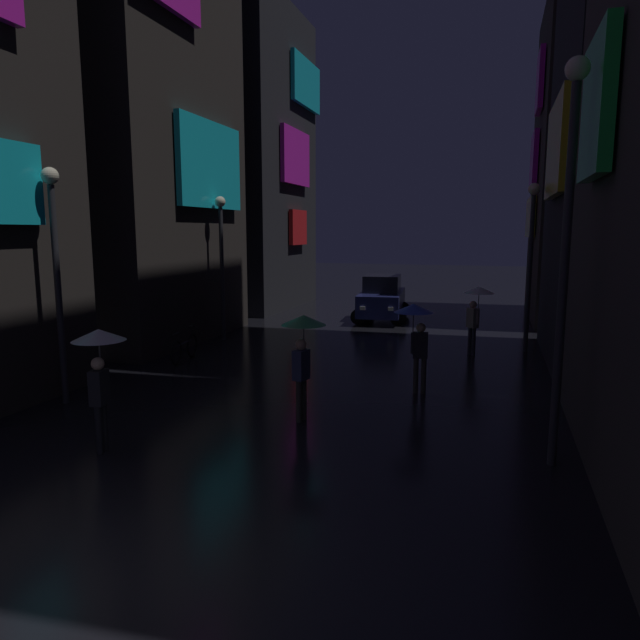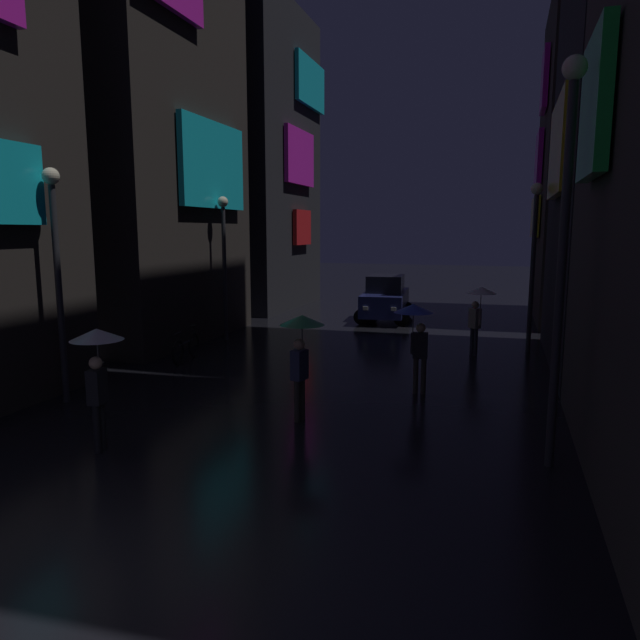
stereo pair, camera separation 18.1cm
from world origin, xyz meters
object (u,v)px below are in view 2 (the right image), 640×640
Objects in this scene: car_distant at (385,299)px; streetlamp_right_far at (534,247)px; pedestrian_midstreet_centre_clear at (97,355)px; pedestrian_near_crossing_blue at (416,323)px; bicycle_parked_at_storefront at (186,348)px; pedestrian_far_right_clear at (479,302)px; streetlamp_left_far at (224,250)px; streetlamp_left_near at (57,257)px; pedestrian_midstreet_left_green at (301,338)px; streetlamp_right_near at (564,224)px.

streetlamp_right_far is at bearing -41.94° from car_distant.
pedestrian_midstreet_centre_clear reaches higher than car_distant.
pedestrian_near_crossing_blue is 1.17× the size of bicycle_parked_at_storefront.
pedestrian_far_right_clear is 8.62m from streetlamp_left_far.
streetlamp_left_far is at bearing 104.81° from pedestrian_midstreet_centre_clear.
pedestrian_near_crossing_blue is at bearing -11.59° from bicycle_parked_at_storefront.
streetlamp_left_far reaches higher than bicycle_parked_at_storefront.
streetlamp_left_near is (0.00, -7.73, 0.09)m from streetlamp_left_far.
pedestrian_far_right_clear is 0.41× the size of streetlamp_right_far.
pedestrian_midstreet_centre_clear is 1.17× the size of bicycle_parked_at_storefront.
pedestrian_far_right_clear is at bearing 58.71° from pedestrian_midstreet_centre_clear.
streetlamp_left_far is at bearing 96.87° from bicycle_parked_at_storefront.
streetlamp_right_near reaches higher than pedestrian_midstreet_left_green.
pedestrian_far_right_clear is 11.38m from pedestrian_midstreet_centre_clear.
pedestrian_far_right_clear is 1.17× the size of bicycle_parked_at_storefront.
pedestrian_midstreet_centre_clear is at bearing -137.49° from pedestrian_midstreet_left_green.
pedestrian_midstreet_centre_clear is 0.42× the size of streetlamp_left_near.
pedestrian_far_right_clear is 7.33m from car_distant.
bicycle_parked_at_storefront is 5.27m from streetlamp_left_near.
pedestrian_near_crossing_blue is 0.42× the size of streetlamp_left_near.
pedestrian_midstreet_centre_clear is at bearing -121.29° from pedestrian_far_right_clear.
car_distant is 0.87× the size of streetlamp_left_far.
pedestrian_near_crossing_blue is (-1.21, -4.66, 0.00)m from pedestrian_far_right_clear.
streetlamp_left_near reaches higher than streetlamp_left_far.
pedestrian_midstreet_centre_clear and pedestrian_near_crossing_blue have the same top height.
pedestrian_near_crossing_blue is at bearing -104.59° from pedestrian_far_right_clear.
pedestrian_near_crossing_blue is 8.03m from streetlamp_left_near.
bicycle_parked_at_storefront is at bearing 108.67° from pedestrian_midstreet_centre_clear.
bicycle_parked_at_storefront is 0.36× the size of streetlamp_left_near.
bicycle_parked_at_storefront is (-4.99, 3.91, -1.28)m from pedestrian_midstreet_left_green.
pedestrian_near_crossing_blue is 0.34× the size of streetlamp_right_near.
pedestrian_far_right_clear is at bearing 21.87° from bicycle_parked_at_storefront.
pedestrian_midstreet_left_green is 5.21m from streetlamp_right_near.
car_distant is at bearing 104.88° from pedestrian_near_crossing_blue.
car_distant is (4.04, 9.31, 0.54)m from bicycle_parked_at_storefront.
pedestrian_far_right_clear and pedestrian_midstreet_left_green have the same top height.
car_distant is at bearing 94.10° from pedestrian_midstreet_left_green.
streetlamp_right_near is at bearing -2.67° from streetlamp_left_near.
streetlamp_right_near is at bearing -12.04° from pedestrian_midstreet_left_green.
bicycle_parked_at_storefront is at bearing -155.83° from streetlamp_right_far.
pedestrian_midstreet_centre_clear is 0.43× the size of streetlamp_left_far.
streetlamp_left_far reaches higher than pedestrian_midstreet_centre_clear.
streetlamp_right_near is (4.62, -0.98, 2.21)m from pedestrian_midstreet_left_green.
pedestrian_midstreet_left_green is 1.00× the size of pedestrian_midstreet_centre_clear.
streetlamp_right_far is (9.60, 4.31, 2.89)m from bicycle_parked_at_storefront.
streetlamp_left_far is at bearing 147.07° from pedestrian_near_crossing_blue.
pedestrian_midstreet_left_green is at bearing 42.51° from pedestrian_midstreet_centre_clear.
streetlamp_right_far is at bearing 5.74° from streetlamp_left_far.
streetlamp_left_far is at bearing 90.00° from streetlamp_left_near.
streetlamp_left_far is at bearing -174.26° from streetlamp_right_far.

